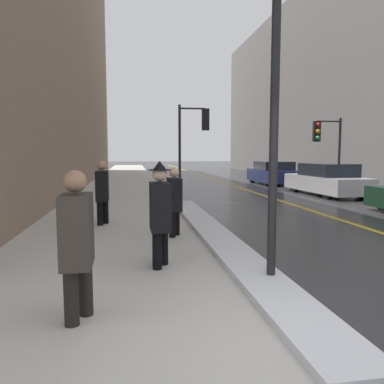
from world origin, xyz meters
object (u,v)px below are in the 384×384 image
object	(u,v)px
traffic_light_near	(196,130)
pedestrian_nearside	(77,239)
lamp_post	(275,100)
pedestrian_trailing	(174,198)
parked_car_navy	(273,173)
pedestrian_with_shoulder_bag	(160,210)
pedestrian_in_glasses	(102,190)
traffic_light_far	(325,139)
parked_car_silver	(326,180)

from	to	relation	value
traffic_light_near	pedestrian_nearside	world-z (taller)	traffic_light_near
lamp_post	pedestrian_trailing	world-z (taller)	lamp_post
lamp_post	parked_car_navy	size ratio (longest dim) A/B	0.99
pedestrian_trailing	lamp_post	bearing A→B (deg)	17.47
lamp_post	pedestrian_trailing	distance (m)	3.60
pedestrian_with_shoulder_bag	pedestrian_trailing	world-z (taller)	pedestrian_with_shoulder_bag
lamp_post	pedestrian_with_shoulder_bag	xyz separation A→B (m)	(-1.46, 0.92, -1.58)
pedestrian_nearside	pedestrian_in_glasses	size ratio (longest dim) A/B	1.01
traffic_light_near	traffic_light_far	world-z (taller)	traffic_light_near
traffic_light_near	pedestrian_trailing	world-z (taller)	traffic_light_near
traffic_light_far	parked_car_silver	size ratio (longest dim) A/B	0.73
traffic_light_near	pedestrian_in_glasses	size ratio (longest dim) A/B	2.38
pedestrian_nearside	pedestrian_with_shoulder_bag	world-z (taller)	pedestrian_with_shoulder_bag
pedestrian_nearside	pedestrian_in_glasses	bearing A→B (deg)	-179.14
traffic_light_near	parked_car_navy	size ratio (longest dim) A/B	0.92
traffic_light_far	parked_car_navy	world-z (taller)	traffic_light_far
traffic_light_near	pedestrian_nearside	size ratio (longest dim) A/B	2.36
pedestrian_with_shoulder_bag	pedestrian_in_glasses	world-z (taller)	pedestrian_with_shoulder_bag
pedestrian_with_shoulder_bag	parked_car_silver	bearing A→B (deg)	138.75
traffic_light_near	traffic_light_far	bearing A→B (deg)	0.72
traffic_light_far	pedestrian_in_glasses	bearing A→B (deg)	35.97
pedestrian_nearside	pedestrian_trailing	size ratio (longest dim) A/B	1.08
parked_car_silver	pedestrian_nearside	bearing A→B (deg)	139.22
pedestrian_in_glasses	parked_car_silver	bearing A→B (deg)	120.38
traffic_light_near	parked_car_silver	bearing A→B (deg)	-7.12
pedestrian_in_glasses	traffic_light_near	bearing A→B (deg)	150.65
parked_car_silver	lamp_post	bearing A→B (deg)	145.92
pedestrian_nearside	pedestrian_in_glasses	xyz separation A→B (m)	(-0.16, 5.49, -0.01)
parked_car_silver	traffic_light_far	bearing A→B (deg)	-22.87
lamp_post	traffic_light_near	size ratio (longest dim) A/B	1.07
traffic_light_near	pedestrian_nearside	distance (m)	12.35
pedestrian_nearside	pedestrian_trailing	bearing A→B (deg)	158.60
traffic_light_far	pedestrian_in_glasses	xyz separation A→B (m)	(-9.26, -6.18, -1.52)
pedestrian_nearside	traffic_light_far	bearing A→B (deg)	141.28
lamp_post	traffic_light_far	bearing A→B (deg)	58.48
pedestrian_with_shoulder_bag	parked_car_silver	xyz separation A→B (m)	(7.82, 9.16, -0.27)
lamp_post	parked_car_silver	bearing A→B (deg)	57.76
pedestrian_in_glasses	lamp_post	bearing A→B (deg)	28.60
lamp_post	traffic_light_near	distance (m)	10.96
pedestrian_with_shoulder_bag	lamp_post	bearing A→B (deg)	57.21
traffic_light_far	parked_car_silver	xyz separation A→B (m)	(-0.29, -0.76, -1.77)
traffic_light_near	parked_car_silver	size ratio (longest dim) A/B	0.83
parked_car_navy	pedestrian_trailing	bearing A→B (deg)	150.96
parked_car_silver	parked_car_navy	size ratio (longest dim) A/B	1.12
traffic_light_far	pedestrian_trailing	world-z (taller)	traffic_light_far
pedestrian_with_shoulder_bag	pedestrian_in_glasses	size ratio (longest dim) A/B	1.04
pedestrian_with_shoulder_bag	pedestrian_in_glasses	xyz separation A→B (m)	(-1.15, 3.74, -0.02)
traffic_light_far	pedestrian_trailing	xyz separation A→B (m)	(-7.65, -7.79, -1.58)
pedestrian_nearside	parked_car_navy	world-z (taller)	pedestrian_nearside
lamp_post	parked_car_silver	distance (m)	12.05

